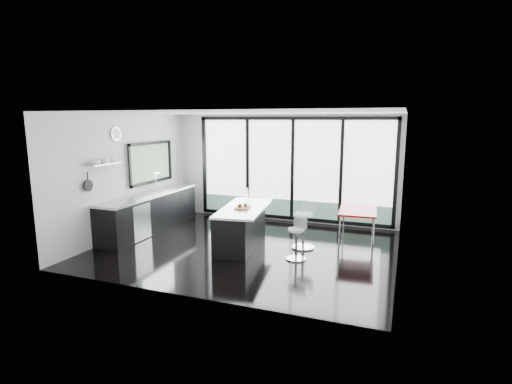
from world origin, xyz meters
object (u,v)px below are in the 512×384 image
at_px(bar_stool_near, 296,244).
at_px(red_table, 357,225).
at_px(bar_stool_far, 303,231).
at_px(island, 241,226).

xyz_separation_m(bar_stool_near, red_table, (0.95, 1.65, 0.06)).
bearing_deg(bar_stool_far, island, -151.80).
distance_m(bar_stool_near, red_table, 1.90).
height_order(island, bar_stool_far, island).
bearing_deg(bar_stool_far, red_table, 59.21).
relative_size(island, bar_stool_far, 2.86).
height_order(bar_stool_near, red_table, red_table).
xyz_separation_m(island, bar_stool_far, (1.30, 0.27, -0.05)).
height_order(island, red_table, island).
bearing_deg(island, red_table, 27.21).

